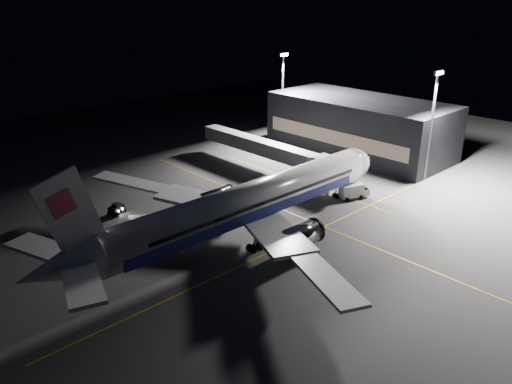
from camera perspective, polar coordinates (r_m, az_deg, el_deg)
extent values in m
plane|color=#4C4C4F|center=(74.67, -0.71, -4.82)|extent=(200.00, 200.00, 0.00)
cube|color=gold|center=(81.10, 4.50, -2.63)|extent=(0.25, 80.00, 0.01)
cube|color=gold|center=(70.86, 2.60, -6.40)|extent=(70.00, 0.25, 0.01)
cube|color=gold|center=(95.53, 4.95, 1.23)|extent=(0.25, 40.00, 0.01)
cylinder|color=silver|center=(72.45, -0.73, -1.07)|extent=(48.00, 5.60, 5.60)
ellipsoid|color=silver|center=(89.38, 10.69, 3.05)|extent=(8.96, 5.60, 5.60)
cube|color=black|center=(90.86, 11.60, 3.96)|extent=(2.20, 3.40, 0.90)
cone|color=silver|center=(58.94, -21.79, -8.14)|extent=(9.00, 5.49, 5.49)
cube|color=navy|center=(74.11, -2.75, -1.31)|extent=(42.24, 0.25, 1.50)
cube|color=navy|center=(70.32, 0.21, -2.61)|extent=(42.24, 0.25, 1.50)
cube|color=silver|center=(77.29, -6.11, -0.97)|extent=(11.36, 15.23, 1.53)
cube|color=silver|center=(66.32, 2.38, -4.88)|extent=(11.36, 15.23, 1.53)
cube|color=silver|center=(84.31, -14.03, 1.09)|extent=(8.57, 13.22, 1.31)
cube|color=silver|center=(55.44, 8.08, -9.86)|extent=(8.57, 13.22, 1.31)
cube|color=silver|center=(63.35, -23.24, -5.92)|extent=(6.20, 9.67, 0.45)
cube|color=silver|center=(54.68, -19.22, -9.84)|extent=(6.20, 9.67, 0.45)
cube|color=white|center=(57.11, -20.51, -2.29)|extent=(7.53, 0.40, 10.28)
cube|color=#D0475E|center=(56.32, -21.43, -1.21)|extent=(3.22, 0.55, 3.22)
cylinder|color=#B7B7BF|center=(80.55, -4.43, -0.83)|extent=(5.60, 3.40, 3.40)
cylinder|color=#B7B7BF|center=(68.67, 5.14, -5.05)|extent=(5.60, 3.40, 3.40)
cylinder|color=#9999A0|center=(88.10, 9.15, 0.07)|extent=(0.26, 0.26, 2.50)
cylinder|color=black|center=(88.40, 9.12, -0.41)|extent=(0.90, 0.70, 0.90)
cylinder|color=#9999A0|center=(75.32, -4.62, -3.59)|extent=(0.26, 0.26, 2.50)
cylinder|color=#9999A0|center=(69.48, -0.13, -5.82)|extent=(0.26, 0.26, 2.50)
cylinder|color=black|center=(75.62, -4.60, -4.07)|extent=(1.10, 1.60, 1.10)
cylinder|color=black|center=(69.81, -0.13, -6.33)|extent=(1.10, 1.60, 1.10)
cube|color=black|center=(114.22, 11.70, 7.45)|extent=(18.00, 40.00, 12.00)
cube|color=brown|center=(107.41, 8.83, 6.19)|extent=(0.15, 36.00, 3.00)
cube|color=#B2B2B7|center=(100.65, 0.77, 5.15)|extent=(3.00, 33.90, 2.80)
cube|color=#B2B2B7|center=(90.48, 7.77, 3.00)|extent=(3.60, 3.20, 3.40)
cylinder|color=#9999A0|center=(91.50, 7.68, 1.19)|extent=(0.70, 0.70, 3.10)
cylinder|color=black|center=(91.41, 8.07, 0.35)|extent=(0.70, 0.30, 0.70)
cylinder|color=black|center=(92.45, 7.21, 0.64)|extent=(0.70, 0.30, 0.70)
cylinder|color=#59595E|center=(119.94, 3.04, 10.50)|extent=(0.44, 0.44, 20.00)
cube|color=#59595E|center=(118.35, 3.15, 15.40)|extent=(2.40, 0.50, 0.80)
cube|color=white|center=(118.11, 3.27, 15.38)|extent=(2.20, 0.15, 0.60)
cylinder|color=#59595E|center=(98.27, 19.34, 6.77)|extent=(0.44, 0.44, 20.00)
cube|color=#59595E|center=(96.33, 20.11, 12.68)|extent=(2.40, 0.50, 0.80)
cube|color=white|center=(96.18, 20.30, 12.64)|extent=(2.20, 0.15, 0.60)
cube|color=silver|center=(88.13, 10.84, 0.18)|extent=(4.49, 3.38, 2.21)
cube|color=silver|center=(89.60, 12.13, 0.03)|extent=(2.21, 2.38, 1.21)
cube|color=black|center=(89.42, 12.15, 0.33)|extent=(1.76, 2.04, 0.50)
cylinder|color=black|center=(90.10, 11.20, -0.15)|extent=(0.84, 0.54, 0.81)
cylinder|color=black|center=(88.46, 11.92, -0.63)|extent=(0.84, 0.54, 0.81)
cylinder|color=black|center=(88.69, 9.66, -0.40)|extent=(0.84, 0.54, 0.81)
cylinder|color=black|center=(87.03, 10.36, -0.89)|extent=(0.84, 0.54, 0.81)
cube|color=black|center=(84.22, -15.66, -1.89)|extent=(2.87, 2.39, 1.13)
cube|color=black|center=(83.94, -15.71, -1.45)|extent=(1.35, 1.35, 0.62)
sphere|color=#FFF2CC|center=(83.38, -15.44, -2.11)|extent=(0.27, 0.27, 0.27)
sphere|color=#FFF2CC|center=(84.11, -15.02, -1.86)|extent=(0.27, 0.27, 0.27)
cylinder|color=black|center=(85.57, -15.71, -1.85)|extent=(0.65, 0.45, 0.62)
cylinder|color=black|center=(84.54, -14.78, -2.05)|extent=(0.65, 0.45, 0.62)
cylinder|color=black|center=(84.28, -16.48, -2.31)|extent=(0.65, 0.45, 0.62)
cylinder|color=black|center=(83.24, -15.54, -2.52)|extent=(0.65, 0.45, 0.62)
cone|color=#F0570A|center=(82.91, -0.94, -1.79)|extent=(0.36, 0.36, 0.54)
cone|color=#F0570A|center=(81.09, 0.36, -2.36)|extent=(0.36, 0.36, 0.54)
cone|color=#F0570A|center=(81.01, -0.50, -2.33)|extent=(0.45, 0.45, 0.67)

